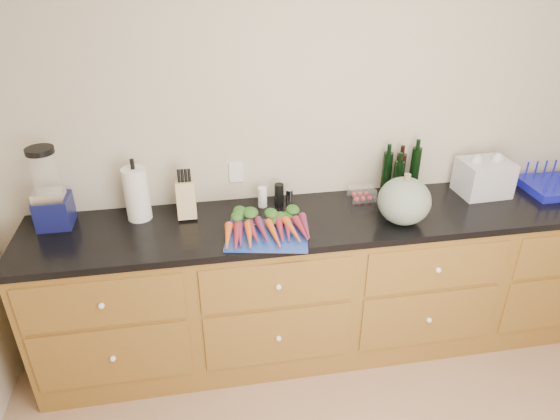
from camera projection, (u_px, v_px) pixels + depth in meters
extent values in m
cube|color=beige|center=(334.00, 136.00, 2.98)|extent=(4.10, 0.05, 2.60)
cube|color=brown|center=(341.00, 283.00, 3.10)|extent=(3.60, 0.60, 0.90)
cube|color=brown|center=(102.00, 304.00, 2.51)|extent=(0.82, 0.01, 0.28)
sphere|color=white|center=(101.00, 306.00, 2.49)|extent=(0.03, 0.03, 0.03)
cube|color=brown|center=(113.00, 357.00, 2.68)|extent=(0.82, 0.01, 0.38)
sphere|color=white|center=(113.00, 359.00, 2.67)|extent=(0.03, 0.03, 0.03)
cube|color=brown|center=(278.00, 285.00, 2.64)|extent=(0.82, 0.01, 0.28)
sphere|color=white|center=(278.00, 287.00, 2.63)|extent=(0.03, 0.03, 0.03)
cube|color=brown|center=(278.00, 337.00, 2.81)|extent=(0.82, 0.01, 0.38)
sphere|color=white|center=(279.00, 339.00, 2.80)|extent=(0.03, 0.03, 0.03)
cube|color=brown|center=(437.00, 268.00, 2.78)|extent=(0.82, 0.01, 0.28)
sphere|color=white|center=(438.00, 270.00, 2.76)|extent=(0.03, 0.03, 0.03)
cube|color=brown|center=(428.00, 318.00, 2.95)|extent=(0.82, 0.01, 0.38)
sphere|color=white|center=(429.00, 320.00, 2.93)|extent=(0.03, 0.03, 0.03)
cube|color=black|center=(346.00, 217.00, 2.88)|extent=(3.64, 0.62, 0.04)
cube|color=#2240A6|center=(267.00, 235.00, 2.65)|extent=(0.48, 0.40, 0.01)
cone|color=orange|center=(228.00, 236.00, 2.59)|extent=(0.05, 0.22, 0.05)
cone|color=maroon|center=(235.00, 236.00, 2.60)|extent=(0.05, 0.22, 0.05)
cone|color=maroon|center=(242.00, 235.00, 2.60)|extent=(0.05, 0.22, 0.05)
cone|color=orange|center=(248.00, 235.00, 2.61)|extent=(0.05, 0.22, 0.05)
cone|color=maroon|center=(255.00, 234.00, 2.61)|extent=(0.05, 0.22, 0.05)
cone|color=maroon|center=(261.00, 233.00, 2.62)|extent=(0.05, 0.22, 0.05)
ellipsoid|color=#254A18|center=(242.00, 218.00, 2.74)|extent=(0.22, 0.13, 0.07)
cone|color=orange|center=(274.00, 232.00, 2.63)|extent=(0.05, 0.22, 0.05)
cone|color=maroon|center=(280.00, 232.00, 2.63)|extent=(0.05, 0.22, 0.05)
cone|color=maroon|center=(287.00, 231.00, 2.64)|extent=(0.05, 0.22, 0.05)
cone|color=orange|center=(293.00, 231.00, 2.64)|extent=(0.05, 0.22, 0.05)
cone|color=maroon|center=(300.00, 230.00, 2.65)|extent=(0.05, 0.22, 0.05)
cone|color=maroon|center=(306.00, 229.00, 2.65)|extent=(0.05, 0.22, 0.05)
ellipsoid|color=#254A18|center=(285.00, 214.00, 2.78)|extent=(0.22, 0.13, 0.07)
ellipsoid|color=#5B6B5A|center=(404.00, 201.00, 2.73)|extent=(0.29, 0.29, 0.26)
cube|color=#10144D|center=(54.00, 211.00, 2.72)|extent=(0.18, 0.18, 0.17)
cube|color=silver|center=(49.00, 196.00, 2.64)|extent=(0.16, 0.11, 0.05)
cylinder|color=white|center=(45.00, 174.00, 2.62)|extent=(0.14, 0.14, 0.23)
cylinder|color=black|center=(39.00, 151.00, 2.55)|extent=(0.14, 0.14, 0.03)
cylinder|color=silver|center=(137.00, 194.00, 2.76)|extent=(0.13, 0.13, 0.30)
cube|color=tan|center=(186.00, 199.00, 2.80)|extent=(0.10, 0.10, 0.21)
cylinder|color=white|center=(263.00, 197.00, 2.92)|extent=(0.05, 0.05, 0.12)
cylinder|color=black|center=(279.00, 195.00, 2.94)|extent=(0.05, 0.05, 0.14)
cylinder|color=silver|center=(289.00, 197.00, 2.95)|extent=(0.04, 0.04, 0.10)
cube|color=white|center=(362.00, 194.00, 3.02)|extent=(0.15, 0.12, 0.07)
cylinder|color=black|center=(386.00, 174.00, 3.04)|extent=(0.06, 0.06, 0.27)
cylinder|color=black|center=(400.00, 173.00, 3.06)|extent=(0.06, 0.06, 0.25)
cylinder|color=black|center=(414.00, 170.00, 3.06)|extent=(0.06, 0.06, 0.29)
cylinder|color=black|center=(398.00, 179.00, 3.01)|extent=(0.06, 0.06, 0.23)
cube|color=#1316A8|center=(557.00, 186.00, 3.13)|extent=(0.40, 0.32, 0.05)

